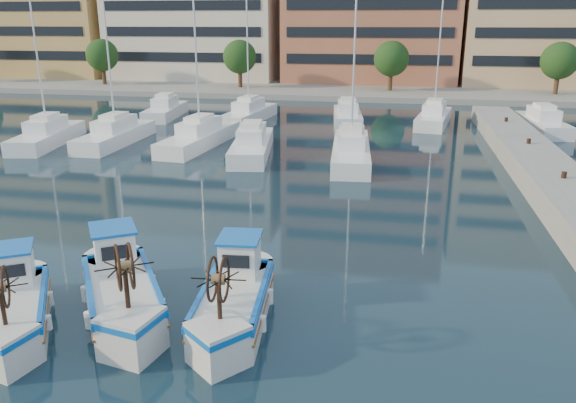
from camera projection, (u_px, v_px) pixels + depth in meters
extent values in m
plane|color=#17303E|center=(204.00, 321.00, 16.16)|extent=(300.00, 300.00, 0.00)
cube|color=gray|center=(363.00, 81.00, 78.65)|extent=(180.00, 40.00, 0.60)
cube|color=beige|center=(198.00, 0.00, 77.72)|extent=(23.00, 14.00, 21.00)
cylinder|color=#3F2B19|center=(104.00, 77.00, 71.57)|extent=(0.50, 0.50, 3.00)
sphere|color=#23491A|center=(102.00, 55.00, 70.74)|extent=(4.00, 4.00, 4.00)
cylinder|color=#3F2B19|center=(240.00, 80.00, 68.25)|extent=(0.50, 0.50, 3.00)
sphere|color=#23491A|center=(240.00, 57.00, 67.43)|extent=(4.00, 4.00, 4.00)
cylinder|color=#3F2B19|center=(390.00, 83.00, 64.94)|extent=(0.50, 0.50, 3.00)
sphere|color=#23491A|center=(391.00, 59.00, 64.12)|extent=(4.00, 4.00, 4.00)
cylinder|color=#3F2B19|center=(556.00, 86.00, 61.63)|extent=(0.50, 0.50, 3.00)
sphere|color=#23491A|center=(560.00, 61.00, 60.80)|extent=(4.00, 4.00, 4.00)
cube|color=white|center=(48.00, 137.00, 39.33)|extent=(3.65, 8.82, 1.00)
cylinder|color=silver|center=(37.00, 57.00, 37.65)|extent=(0.12, 0.12, 11.00)
cube|color=white|center=(116.00, 137.00, 39.53)|extent=(2.31, 8.83, 1.00)
cylinder|color=silver|center=(108.00, 56.00, 37.84)|extent=(0.12, 0.12, 11.00)
cube|color=white|center=(200.00, 139.00, 38.75)|extent=(3.02, 9.74, 1.00)
cylinder|color=silver|center=(196.00, 57.00, 37.07)|extent=(0.12, 0.12, 11.00)
cube|color=white|center=(252.00, 147.00, 36.24)|extent=(3.56, 8.97, 1.00)
cube|color=white|center=(351.00, 152.00, 34.86)|extent=(3.04, 10.17, 1.00)
cylinder|color=silver|center=(354.00, 61.00, 33.18)|extent=(0.12, 0.12, 11.00)
cube|color=white|center=(166.00, 112.00, 50.41)|extent=(3.12, 7.99, 1.00)
cube|color=white|center=(249.00, 115.00, 48.51)|extent=(3.10, 9.20, 1.00)
cylinder|color=silver|center=(248.00, 50.00, 46.83)|extent=(0.12, 0.12, 11.00)
cube|color=white|center=(347.00, 117.00, 47.52)|extent=(3.18, 8.08, 1.00)
cube|color=white|center=(434.00, 119.00, 46.67)|extent=(3.46, 8.40, 1.00)
cylinder|color=silver|center=(439.00, 51.00, 44.98)|extent=(0.12, 0.12, 11.00)
cube|color=white|center=(542.00, 125.00, 44.00)|extent=(2.87, 8.39, 1.00)
cube|color=silver|center=(15.00, 314.00, 15.61)|extent=(3.43, 4.17, 0.97)
cube|color=#0E59B6|center=(13.00, 302.00, 15.50)|extent=(3.53, 4.29, 0.15)
cube|color=blue|center=(13.00, 304.00, 15.52)|extent=(2.92, 3.65, 0.06)
cube|color=white|center=(13.00, 266.00, 16.30)|extent=(1.49, 1.55, 1.01)
cube|color=#0E59B6|center=(11.00, 248.00, 16.13)|extent=(1.68, 1.74, 0.07)
cylinder|color=#331E14|center=(3.00, 308.00, 13.82)|extent=(0.11, 0.11, 1.07)
torus|color=#331E14|center=(6.00, 287.00, 13.69)|extent=(0.62, 0.95, 1.08)
cube|color=silver|center=(122.00, 298.00, 16.35)|extent=(3.98, 4.70, 1.10)
cube|color=#0E59B6|center=(121.00, 285.00, 16.22)|extent=(4.10, 4.84, 0.17)
cube|color=blue|center=(121.00, 287.00, 16.24)|extent=(3.39, 4.11, 0.06)
cube|color=white|center=(114.00, 247.00, 17.11)|extent=(1.71, 1.77, 1.15)
cube|color=#0E59B6|center=(112.00, 228.00, 16.92)|extent=(1.92, 1.98, 0.08)
cylinder|color=#331E14|center=(127.00, 290.00, 14.34)|extent=(0.13, 0.13, 1.21)
cylinder|color=brown|center=(124.00, 267.00, 14.14)|extent=(0.44, 0.43, 0.29)
torus|color=#331E14|center=(118.00, 268.00, 14.08)|extent=(0.73, 1.06, 1.22)
torus|color=#331E14|center=(131.00, 266.00, 14.20)|extent=(0.73, 1.06, 1.22)
cube|color=silver|center=(234.00, 306.00, 15.96)|extent=(2.18, 4.28, 1.03)
cube|color=#0E59B6|center=(233.00, 294.00, 15.84)|extent=(2.24, 4.41, 0.16)
cube|color=blue|center=(233.00, 296.00, 15.86)|extent=(1.75, 3.83, 0.06)
cube|color=white|center=(240.00, 256.00, 16.76)|extent=(1.20, 1.38, 1.08)
cube|color=#0E59B6|center=(240.00, 237.00, 16.58)|extent=(1.37, 1.54, 0.08)
cylinder|color=#331E14|center=(219.00, 302.00, 13.95)|extent=(0.12, 0.12, 1.14)
cylinder|color=brown|center=(218.00, 279.00, 13.77)|extent=(0.34, 0.31, 0.28)
torus|color=#331E14|center=(213.00, 279.00, 13.78)|extent=(0.18, 1.15, 1.15)
torus|color=#331E14|center=(224.00, 280.00, 13.75)|extent=(0.18, 1.15, 1.15)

